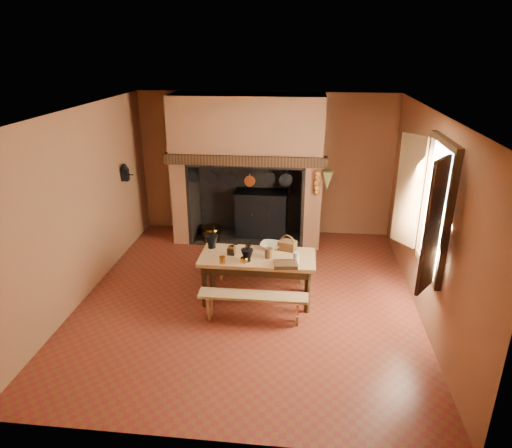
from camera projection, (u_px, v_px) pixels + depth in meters
The scene contains 28 objects.
floor at pixel (249, 297), 7.02m from camera, with size 5.50×5.50×0.00m, color #5E2E16.
ceiling at pixel (248, 112), 5.99m from camera, with size 5.50×5.50×0.00m, color silver.
back_wall at pixel (265, 165), 9.05m from camera, with size 5.00×0.02×2.80m, color brown.
wall_left at pixel (81, 206), 6.76m from camera, with size 0.02×5.50×2.80m, color brown.
wall_right at pixel (429, 219), 6.25m from camera, with size 0.02×5.50×2.80m, color brown.
wall_front at pixel (209, 320), 3.96m from camera, with size 5.00×0.02×2.80m, color brown.
chimney_breast at pixel (248, 148), 8.52m from camera, with size 2.95×0.96×2.80m.
iron_range at pixel (262, 213), 9.11m from camera, with size 1.12×0.55×1.60m.
hearth_pans at pixel (211, 233), 9.14m from camera, with size 0.51×0.62×0.20m.
hanging_pans at pixel (242, 179), 8.23m from camera, with size 1.92×0.29×0.27m.
onion_string at pixel (317, 183), 8.08m from camera, with size 0.12×0.10×0.46m, color #B36921, non-canonical shape.
herb_bunch at pixel (327, 181), 8.05m from camera, with size 0.20×0.20×0.35m, color olive.
window at pixel (427, 207), 5.79m from camera, with size 0.39×1.75×1.76m.
wall_coffee_mill at pixel (125, 171), 8.14m from camera, with size 0.23×0.16×0.31m.
work_table at pixel (258, 263), 6.74m from camera, with size 1.69×0.75×0.73m.
bench_front at pixel (253, 301), 6.30m from camera, with size 1.51×0.26×0.43m.
bench_back at pixel (262, 261), 7.41m from camera, with size 1.63×0.29×0.46m.
mortar_large at pixel (212, 241), 6.93m from camera, with size 0.20×0.20×0.34m.
mortar_small at pixel (247, 255), 6.50m from camera, with size 0.18×0.18×0.31m.
coffee_grinder at pixel (232, 250), 6.72m from camera, with size 0.15×0.12×0.17m.
brass_mug_a at pixel (222, 260), 6.45m from camera, with size 0.09×0.09×0.10m, color #B37F29.
brass_mug_b at pixel (248, 249), 6.82m from camera, with size 0.09×0.09×0.10m, color #B37F29.
mixing_bowl at pixel (271, 246), 6.94m from camera, with size 0.31×0.31×0.08m, color beige.
stoneware_crock at pixel (269, 253), 6.61m from camera, with size 0.12×0.12×0.15m, color brown.
glass_jar at pixel (296, 257), 6.47m from camera, with size 0.09×0.09×0.15m, color beige.
wicker_basket at pixel (287, 245), 6.87m from camera, with size 0.29×0.25×0.24m.
wooden_tray at pixel (285, 264), 6.37m from camera, with size 0.33×0.24×0.06m, color #321D10.
brass_cup at pixel (244, 260), 6.46m from camera, with size 0.11×0.11×0.09m, color #B37F29.
Camera 1 is at (0.77, -6.06, 3.63)m, focal length 32.00 mm.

